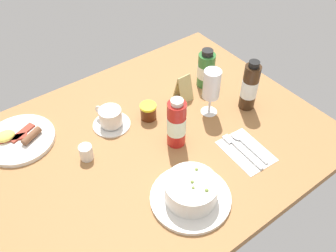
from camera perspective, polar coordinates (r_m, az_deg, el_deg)
The scene contains 12 objects.
ground_plane at distance 116.14cm, azimuth -2.69°, elevation -2.83°, with size 110.00×84.00×3.00cm, color #9E6B3D.
porridge_bowl at distance 98.50cm, azimuth 3.63°, elevation -10.23°, with size 22.14×22.14×8.05cm.
cutlery_setting at distance 114.53cm, azimuth 12.02°, elevation -3.64°, with size 12.36×17.20×0.90cm.
coffee_cup at distance 119.41cm, azimuth -9.01°, elevation 1.23°, with size 12.41×12.49×6.51cm.
creamer_jug at distance 111.02cm, azimuth -12.71°, elevation -4.04°, with size 4.53×4.50×5.40cm.
wine_glass at distance 118.26cm, azimuth 6.86°, elevation 6.24°, with size 5.68×5.68×17.02cm.
jam_jar at distance 120.76cm, azimuth -3.11°, elevation 2.29°, with size 5.51×5.51×5.54cm.
sauce_bottle_red at distance 108.78cm, azimuth 1.35°, elevation 0.38°, with size 5.90×5.90×17.34cm.
sauce_bottle_brown at distance 124.36cm, azimuth 12.70°, elevation 6.03°, with size 5.48×5.48×18.53cm.
sauce_bottle_green at distance 133.04cm, azimuth 5.99°, elevation 8.82°, with size 6.33×6.33×14.81cm.
breakfast_plate at distance 123.43cm, azimuth -22.38°, elevation -1.89°, with size 22.02×22.02×3.70cm.
menu_card at distance 127.22cm, azimuth 2.46°, elevation 6.06°, with size 5.22×5.59×9.68cm.
Camera 1 is at (-42.61, -66.21, 83.88)cm, focal length 38.80 mm.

